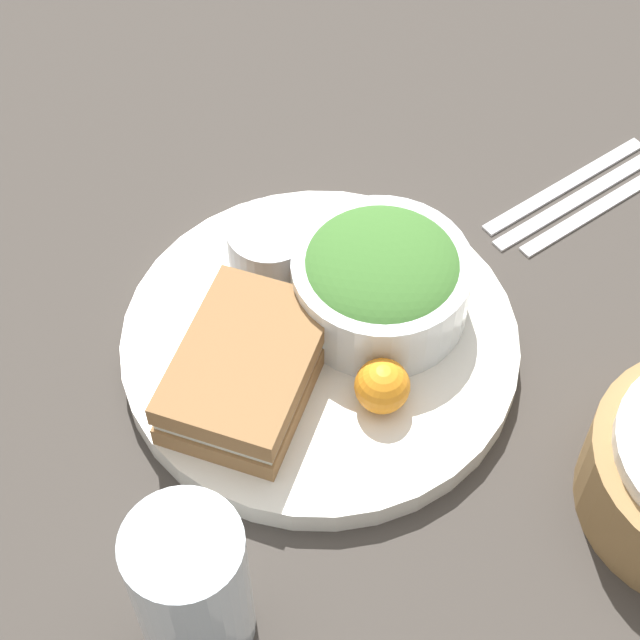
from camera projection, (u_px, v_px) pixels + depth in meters
name	position (u px, v px, depth m)	size (l,w,h in m)	color
ground_plane	(320.00, 353.00, 0.82)	(4.00, 4.00, 0.00)	#3D3833
plate	(320.00, 344.00, 0.81)	(0.30, 0.30, 0.02)	white
sandwich	(247.00, 369.00, 0.76)	(0.16, 0.13, 0.04)	olive
salad_bowl	(381.00, 279.00, 0.79)	(0.13, 0.13, 0.07)	white
dressing_cup	(270.00, 244.00, 0.83)	(0.07, 0.07, 0.03)	#99999E
orange_wedge	(382.00, 386.00, 0.75)	(0.04, 0.04, 0.04)	orange
drink_glass	(191.00, 587.00, 0.64)	(0.07, 0.07, 0.12)	silver
fork	(565.00, 184.00, 0.92)	(0.18, 0.01, 0.01)	silver
knife	(580.00, 197.00, 0.91)	(0.19, 0.01, 0.01)	silver
spoon	(595.00, 209.00, 0.90)	(0.16, 0.01, 0.01)	silver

